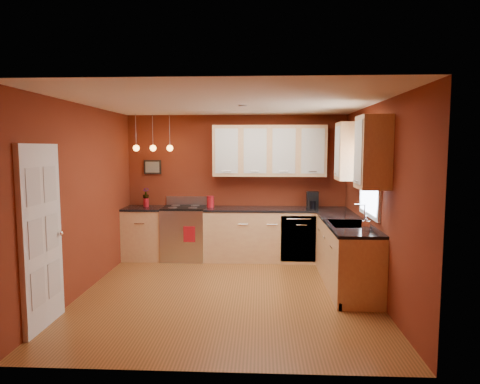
{
  "coord_description": "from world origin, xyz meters",
  "views": [
    {
      "loc": [
        0.45,
        -5.73,
        2.01
      ],
      "look_at": [
        0.12,
        1.0,
        1.31
      ],
      "focal_mm": 32.0,
      "sensor_mm": 36.0,
      "label": 1
    }
  ],
  "objects_px": {
    "gas_range": "(184,233)",
    "coffee_maker": "(312,201)",
    "soap_pump": "(366,223)",
    "red_canister": "(210,202)",
    "sink": "(349,225)"
  },
  "relations": [
    {
      "from": "gas_range",
      "to": "red_canister",
      "type": "relative_size",
      "value": 5.43
    },
    {
      "from": "gas_range",
      "to": "coffee_maker",
      "type": "xyz_separation_m",
      "value": [
        2.29,
        0.04,
        0.59
      ]
    },
    {
      "from": "coffee_maker",
      "to": "sink",
      "type": "bearing_deg",
      "value": -77.29
    },
    {
      "from": "gas_range",
      "to": "coffee_maker",
      "type": "height_order",
      "value": "coffee_maker"
    },
    {
      "from": "red_canister",
      "to": "soap_pump",
      "type": "xyz_separation_m",
      "value": [
        2.25,
        -2.09,
        -0.0
      ]
    },
    {
      "from": "gas_range",
      "to": "sink",
      "type": "xyz_separation_m",
      "value": [
        2.62,
        -1.5,
        0.43
      ]
    },
    {
      "from": "coffee_maker",
      "to": "soap_pump",
      "type": "distance_m",
      "value": 2.14
    },
    {
      "from": "gas_range",
      "to": "red_canister",
      "type": "height_order",
      "value": "red_canister"
    },
    {
      "from": "red_canister",
      "to": "soap_pump",
      "type": "relative_size",
      "value": 1.02
    },
    {
      "from": "gas_range",
      "to": "sink",
      "type": "height_order",
      "value": "sink"
    },
    {
      "from": "gas_range",
      "to": "sink",
      "type": "bearing_deg",
      "value": -29.78
    },
    {
      "from": "sink",
      "to": "red_canister",
      "type": "xyz_separation_m",
      "value": [
        -2.15,
        1.54,
        0.13
      ]
    },
    {
      "from": "red_canister",
      "to": "soap_pump",
      "type": "bearing_deg",
      "value": -42.89
    },
    {
      "from": "red_canister",
      "to": "coffee_maker",
      "type": "relative_size",
      "value": 0.7
    },
    {
      "from": "coffee_maker",
      "to": "red_canister",
      "type": "bearing_deg",
      "value": -179.56
    }
  ]
}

